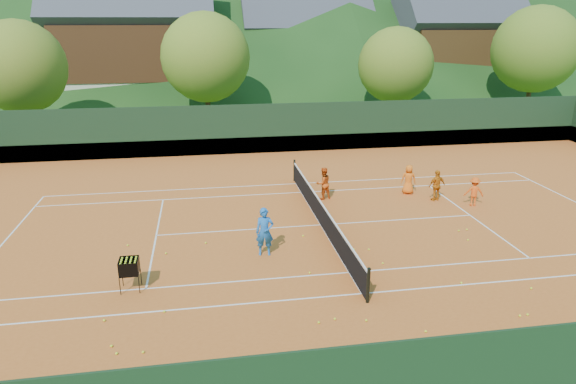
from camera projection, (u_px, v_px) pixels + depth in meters
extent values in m
plane|color=#2E541A|center=(321.00, 225.00, 20.45)|extent=(400.00, 400.00, 0.00)
cube|color=#BA561E|center=(321.00, 225.00, 20.45)|extent=(40.00, 24.00, 0.02)
imported|color=#1B61B5|center=(265.00, 232.00, 17.61)|extent=(0.66, 0.47, 1.70)
imported|color=#D65013|center=(323.00, 183.00, 23.19)|extent=(0.86, 0.76, 1.47)
imported|color=orange|center=(437.00, 185.00, 22.98)|extent=(0.89, 0.52, 1.43)
imported|color=orange|center=(409.00, 179.00, 23.91)|extent=(0.79, 0.64, 1.39)
imported|color=#F05515|center=(474.00, 192.00, 22.38)|extent=(0.93, 0.68, 1.29)
sphere|color=#D8F729|center=(345.00, 253.00, 17.91)|extent=(0.07, 0.07, 0.07)
sphere|color=#D8F729|center=(528.00, 315.00, 14.17)|extent=(0.07, 0.07, 0.07)
sphere|color=#D8F729|center=(319.00, 322.00, 13.80)|extent=(0.07, 0.07, 0.07)
sphere|color=#D8F729|center=(310.00, 273.00, 16.51)|extent=(0.07, 0.07, 0.07)
sphere|color=#D8F729|center=(267.00, 249.00, 18.21)|extent=(0.07, 0.07, 0.07)
sphere|color=#D8F729|center=(383.00, 263.00, 17.15)|extent=(0.07, 0.07, 0.07)
sphere|color=#D8F729|center=(462.00, 350.00, 12.65)|extent=(0.07, 0.07, 0.07)
sphere|color=#D8F729|center=(461.00, 283.00, 15.88)|extent=(0.07, 0.07, 0.07)
sphere|color=#D8F729|center=(366.00, 320.00, 13.89)|extent=(0.07, 0.07, 0.07)
sphere|color=#D8F729|center=(206.00, 243.00, 18.71)|extent=(0.07, 0.07, 0.07)
sphere|color=#D8F729|center=(459.00, 231.00, 19.79)|extent=(0.07, 0.07, 0.07)
sphere|color=#D8F729|center=(303.00, 236.00, 19.32)|extent=(0.07, 0.07, 0.07)
sphere|color=#D8F729|center=(468.00, 240.00, 18.97)|extent=(0.07, 0.07, 0.07)
sphere|color=#D8F729|center=(369.00, 249.00, 18.17)|extent=(0.07, 0.07, 0.07)
sphere|color=#D8F729|center=(335.00, 319.00, 13.96)|extent=(0.07, 0.07, 0.07)
sphere|color=#D8F729|center=(467.00, 229.00, 19.91)|extent=(0.07, 0.07, 0.07)
sphere|color=#D8F729|center=(117.00, 353.00, 12.52)|extent=(0.07, 0.07, 0.07)
sphere|color=#D8F729|center=(531.00, 288.00, 15.55)|extent=(0.07, 0.07, 0.07)
sphere|color=#D8F729|center=(520.00, 316.00, 14.11)|extent=(0.07, 0.07, 0.07)
sphere|color=#D8F729|center=(143.00, 352.00, 12.57)|extent=(0.07, 0.07, 0.07)
sphere|color=#D8F729|center=(111.00, 346.00, 12.80)|extent=(0.07, 0.07, 0.07)
sphere|color=#D8F729|center=(164.00, 312.00, 14.32)|extent=(0.07, 0.07, 0.07)
sphere|color=#D8F729|center=(128.00, 245.00, 18.51)|extent=(0.07, 0.07, 0.07)
sphere|color=#D8F729|center=(104.00, 320.00, 13.89)|extent=(0.07, 0.07, 0.07)
sphere|color=#D8F729|center=(426.00, 331.00, 13.40)|extent=(0.07, 0.07, 0.07)
sphere|color=#D8F729|center=(166.00, 253.00, 17.87)|extent=(0.07, 0.07, 0.07)
sphere|color=#D8F729|center=(354.00, 249.00, 18.19)|extent=(0.07, 0.07, 0.07)
cube|color=white|center=(1.00, 245.00, 18.59)|extent=(0.06, 10.97, 0.00)
cube|color=white|center=(362.00, 294.00, 15.32)|extent=(23.77, 0.06, 0.00)
cube|color=white|center=(296.00, 184.00, 25.57)|extent=(23.77, 0.06, 0.00)
cube|color=silver|center=(349.00, 272.00, 16.60)|extent=(23.77, 0.06, 0.00)
cube|color=white|center=(301.00, 192.00, 24.29)|extent=(23.77, 0.06, 0.00)
cube|color=silver|center=(156.00, 235.00, 19.44)|extent=(0.06, 8.23, 0.00)
cube|color=white|center=(470.00, 215.00, 21.44)|extent=(0.06, 8.23, 0.00)
cube|color=silver|center=(321.00, 225.00, 20.44)|extent=(12.80, 0.06, 0.00)
cube|color=silver|center=(321.00, 225.00, 20.44)|extent=(0.06, 10.97, 0.00)
cube|color=black|center=(321.00, 214.00, 20.30)|extent=(0.03, 11.97, 0.90)
cube|color=white|center=(321.00, 203.00, 20.15)|extent=(0.05, 11.97, 0.06)
cylinder|color=black|center=(368.00, 285.00, 14.67)|extent=(0.10, 0.10, 1.10)
cylinder|color=black|center=(294.00, 170.00, 25.86)|extent=(0.10, 0.10, 1.10)
cube|color=black|center=(277.00, 128.00, 31.18)|extent=(40.00, 0.05, 3.00)
cube|color=#1A5D2B|center=(277.00, 144.00, 31.50)|extent=(40.40, 0.05, 1.00)
cylinder|color=black|center=(120.00, 286.00, 15.17)|extent=(0.02, 0.02, 0.55)
cylinder|color=black|center=(139.00, 285.00, 15.26)|extent=(0.02, 0.02, 0.55)
cylinder|color=black|center=(123.00, 278.00, 15.69)|extent=(0.02, 0.02, 0.55)
cylinder|color=black|center=(141.00, 276.00, 15.77)|extent=(0.02, 0.02, 0.55)
cube|color=black|center=(130.00, 273.00, 15.38)|extent=(0.55, 0.55, 0.02)
cube|color=black|center=(128.00, 271.00, 15.06)|extent=(0.55, 0.02, 0.45)
cube|color=black|center=(130.00, 262.00, 15.57)|extent=(0.55, 0.02, 0.45)
cube|color=black|center=(120.00, 267.00, 15.27)|extent=(0.02, 0.55, 0.45)
cube|color=black|center=(139.00, 266.00, 15.36)|extent=(0.02, 0.55, 0.45)
sphere|color=#CCE526|center=(120.00, 264.00, 15.03)|extent=(0.07, 0.07, 0.07)
sphere|color=#CCE526|center=(121.00, 262.00, 15.16)|extent=(0.07, 0.07, 0.07)
sphere|color=#CCE526|center=(122.00, 260.00, 15.28)|extent=(0.07, 0.07, 0.07)
sphere|color=#CCE526|center=(122.00, 258.00, 15.41)|extent=(0.07, 0.07, 0.07)
sphere|color=#CCE526|center=(125.00, 264.00, 15.05)|extent=(0.07, 0.07, 0.07)
sphere|color=#CCE526|center=(126.00, 262.00, 15.18)|extent=(0.07, 0.07, 0.07)
sphere|color=#CCE526|center=(126.00, 260.00, 15.30)|extent=(0.07, 0.07, 0.07)
sphere|color=#CCE526|center=(127.00, 258.00, 15.43)|extent=(0.07, 0.07, 0.07)
sphere|color=#CCE526|center=(130.00, 263.00, 15.07)|extent=(0.07, 0.07, 0.07)
sphere|color=#CCE526|center=(131.00, 261.00, 15.20)|extent=(0.07, 0.07, 0.07)
sphere|color=#CCE526|center=(131.00, 259.00, 15.33)|extent=(0.07, 0.07, 0.07)
sphere|color=#CCE526|center=(132.00, 257.00, 15.45)|extent=(0.07, 0.07, 0.07)
sphere|color=#CCE526|center=(135.00, 263.00, 15.09)|extent=(0.07, 0.07, 0.07)
sphere|color=#CCE526|center=(135.00, 261.00, 15.22)|extent=(0.07, 0.07, 0.07)
sphere|color=#CCE526|center=(136.00, 259.00, 15.35)|extent=(0.07, 0.07, 0.07)
sphere|color=#CCE526|center=(136.00, 257.00, 15.47)|extent=(0.07, 0.07, 0.07)
cube|color=beige|center=(139.00, 93.00, 46.47)|extent=(12.00, 9.00, 2.88)
cube|color=#371D0F|center=(135.00, 51.00, 45.29)|extent=(12.24, 9.18, 4.48)
cube|color=#414149|center=(132.00, 17.00, 44.39)|extent=(13.80, 9.93, 9.93)
cube|color=beige|center=(304.00, 86.00, 52.76)|extent=(11.00, 8.00, 2.52)
cube|color=#361A0E|center=(304.00, 54.00, 51.73)|extent=(11.22, 8.16, 3.92)
cube|color=#3E3E46|center=(304.00, 27.00, 50.91)|extent=(12.65, 8.82, 8.82)
cube|color=beige|center=(449.00, 87.00, 51.18)|extent=(10.00, 8.00, 2.70)
cube|color=#36200E|center=(453.00, 52.00, 50.08)|extent=(10.20, 8.16, 4.20)
cube|color=#3C3D44|center=(455.00, 23.00, 49.21)|extent=(11.50, 8.82, 8.82)
cylinder|color=#3E2819|center=(28.00, 121.00, 34.34)|extent=(0.36, 0.36, 2.70)
sphere|color=#50711E|center=(19.00, 67.00, 33.22)|extent=(6.00, 6.00, 6.00)
cylinder|color=#402619|center=(208.00, 110.00, 38.06)|extent=(0.36, 0.36, 2.88)
sphere|color=#4C731E|center=(206.00, 57.00, 36.86)|extent=(6.40, 6.40, 6.40)
cylinder|color=#402719|center=(393.00, 109.00, 39.37)|extent=(0.36, 0.36, 2.52)
sphere|color=#486E1D|center=(396.00, 65.00, 38.31)|extent=(5.60, 5.60, 5.60)
cylinder|color=#3C2718|center=(528.00, 100.00, 42.09)|extent=(0.36, 0.36, 3.06)
sphere|color=#436C1D|center=(535.00, 49.00, 40.81)|extent=(6.80, 6.80, 6.80)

